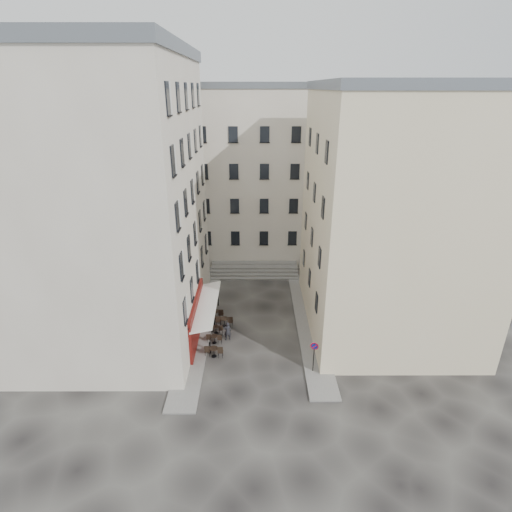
{
  "coord_description": "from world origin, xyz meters",
  "views": [
    {
      "loc": [
        0.09,
        -25.36,
        18.18
      ],
      "look_at": [
        0.15,
        4.0,
        5.7
      ],
      "focal_mm": 28.0,
      "sensor_mm": 36.0,
      "label": 1
    }
  ],
  "objects_px": {
    "no_parking_sign": "(314,351)",
    "pedestrian": "(228,331)",
    "bistro_table_a": "(214,351)",
    "bistro_table_b": "(214,338)"
  },
  "relations": [
    {
      "from": "bistro_table_a",
      "to": "pedestrian",
      "type": "bearing_deg",
      "value": 68.0
    },
    {
      "from": "no_parking_sign",
      "to": "bistro_table_b",
      "type": "xyz_separation_m",
      "value": [
        -7.1,
        3.4,
        -1.3
      ]
    },
    {
      "from": "bistro_table_b",
      "to": "pedestrian",
      "type": "bearing_deg",
      "value": 25.01
    },
    {
      "from": "bistro_table_a",
      "to": "pedestrian",
      "type": "relative_size",
      "value": 0.86
    },
    {
      "from": "no_parking_sign",
      "to": "bistro_table_b",
      "type": "distance_m",
      "value": 7.98
    },
    {
      "from": "bistro_table_a",
      "to": "bistro_table_b",
      "type": "xyz_separation_m",
      "value": [
        -0.13,
        1.67,
        -0.06
      ]
    },
    {
      "from": "no_parking_sign",
      "to": "bistro_table_a",
      "type": "height_order",
      "value": "no_parking_sign"
    },
    {
      "from": "no_parking_sign",
      "to": "pedestrian",
      "type": "distance_m",
      "value": 7.29
    },
    {
      "from": "no_parking_sign",
      "to": "pedestrian",
      "type": "bearing_deg",
      "value": 166.09
    },
    {
      "from": "no_parking_sign",
      "to": "pedestrian",
      "type": "relative_size",
      "value": 1.55
    }
  ]
}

